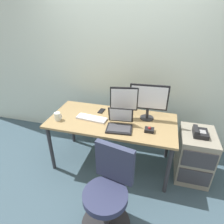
% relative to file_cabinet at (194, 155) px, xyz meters
% --- Properties ---
extents(ground_plane, '(8.00, 8.00, 0.00)m').
position_rel_file_cabinet_xyz_m(ground_plane, '(-1.11, -0.06, -0.34)').
color(ground_plane, '#384E5B').
extents(back_wall, '(6.00, 0.10, 2.80)m').
position_rel_file_cabinet_xyz_m(back_wall, '(-1.11, 0.68, 1.06)').
color(back_wall, silver).
rests_on(back_wall, ground).
extents(desk, '(1.67, 0.78, 0.74)m').
position_rel_file_cabinet_xyz_m(desk, '(-1.11, -0.06, 0.33)').
color(desk, '#93784D').
rests_on(desk, ground).
extents(file_cabinet, '(0.42, 0.53, 0.67)m').
position_rel_file_cabinet_xyz_m(file_cabinet, '(0.00, 0.00, 0.00)').
color(file_cabinet, gray).
rests_on(file_cabinet, ground).
extents(desk_phone, '(0.17, 0.20, 0.09)m').
position_rel_file_cabinet_xyz_m(desk_phone, '(-0.01, -0.02, 0.37)').
color(desk_phone, black).
rests_on(desk_phone, file_cabinet).
extents(office_chair, '(0.52, 0.52, 0.93)m').
position_rel_file_cabinet_xyz_m(office_chair, '(-0.91, -0.93, 0.08)').
color(office_chair, black).
rests_on(office_chair, ground).
extents(monitor_main, '(0.49, 0.18, 0.48)m').
position_rel_file_cabinet_xyz_m(monitor_main, '(-0.67, 0.10, 0.68)').
color(monitor_main, '#262628').
rests_on(monitor_main, desk).
extents(monitor_side, '(0.36, 0.18, 0.43)m').
position_rel_file_cabinet_xyz_m(monitor_side, '(-0.98, 0.06, 0.64)').
color(monitor_side, '#262628').
rests_on(monitor_side, desk).
extents(keyboard, '(0.42, 0.18, 0.03)m').
position_rel_file_cabinet_xyz_m(keyboard, '(-1.37, -0.10, 0.42)').
color(keyboard, silver).
rests_on(keyboard, desk).
extents(laptop, '(0.34, 0.31, 0.23)m').
position_rel_file_cabinet_xyz_m(laptop, '(-0.97, -0.20, 0.46)').
color(laptop, black).
rests_on(laptop, desk).
extents(trackball_mouse, '(0.11, 0.09, 0.07)m').
position_rel_file_cabinet_xyz_m(trackball_mouse, '(-0.61, -0.20, 0.43)').
color(trackball_mouse, black).
rests_on(trackball_mouse, desk).
extents(coffee_mug, '(0.09, 0.08, 0.11)m').
position_rel_file_cabinet_xyz_m(coffee_mug, '(-1.79, -0.24, 0.46)').
color(coffee_mug, silver).
rests_on(coffee_mug, desk).
extents(cell_phone, '(0.08, 0.15, 0.01)m').
position_rel_file_cabinet_xyz_m(cell_phone, '(-1.31, 0.14, 0.41)').
color(cell_phone, black).
rests_on(cell_phone, desk).
extents(banana, '(0.16, 0.17, 0.04)m').
position_rel_file_cabinet_xyz_m(banana, '(-1.03, 0.20, 0.42)').
color(banana, yellow).
rests_on(banana, desk).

